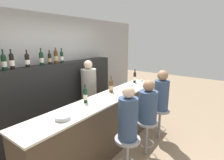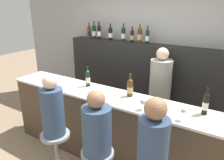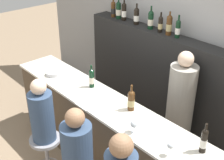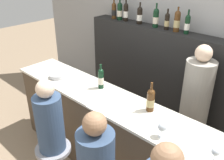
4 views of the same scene
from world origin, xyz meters
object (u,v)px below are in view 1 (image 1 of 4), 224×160
Objects in this scene: wine_bottle_backbar_4 at (41,58)px; bar_stool_left at (127,147)px; wine_glass_1 at (142,81)px; wine_bottle_backbar_2 at (12,61)px; wine_bottle_counter_1 at (111,86)px; metal_bowl at (63,117)px; bar_stool_right at (160,116)px; guest_seated_left at (128,116)px; bartender at (89,98)px; wine_bottle_backbar_1 at (4,62)px; wine_bottle_backbar_7 at (62,57)px; bar_stool_middle at (147,128)px; wine_bottle_backbar_6 at (56,57)px; wine_bottle_counter_2 at (135,77)px; wine_bottle_counter_0 at (85,95)px; guest_seated_right at (162,92)px; wine_glass_0 at (131,86)px; wine_bottle_backbar_3 at (27,60)px; wine_bottle_backbar_5 at (50,59)px; guest_seated_middle at (148,104)px.

wine_bottle_backbar_4 reaches higher than bar_stool_left.
wine_glass_1 is at bearing 19.24° from bar_stool_left.
wine_bottle_backbar_2 is 2.25× the size of wine_glass_1.
metal_bowl is (-1.34, -0.19, -0.10)m from wine_bottle_counter_1.
bar_stool_right is (1.96, -1.90, -1.21)m from wine_bottle_backbar_2.
bartender reaches higher than guest_seated_left.
wine_bottle_backbar_1 is at bearing 180.00° from wine_bottle_backbar_4.
bar_stool_right is at bearing -49.86° from wine_bottle_counter_1.
wine_bottle_backbar_7 reaches higher than metal_bowl.
wine_bottle_backbar_6 is at bearing 102.48° from bar_stool_middle.
bar_stool_middle is (1.43, -1.90, -1.20)m from wine_bottle_backbar_1.
bar_stool_middle is (-0.95, -0.78, -0.67)m from wine_bottle_counter_2.
bar_stool_middle is 1.00× the size of bar_stool_right.
bar_stool_middle is at bearing 0.00° from guest_seated_left.
bar_stool_right is (-0.13, -0.51, -0.65)m from wine_glass_1.
wine_bottle_counter_0 is 0.91× the size of wine_bottle_backbar_1.
guest_seated_right is at bearing 180.00° from bar_stool_right.
wine_bottle_counter_2 is 2.18× the size of wine_glass_0.
guest_seated_right is at bearing -64.05° from wine_bottle_backbar_7.
wine_bottle_backbar_2 is at bearing -180.00° from wine_bottle_backbar_3.
wine_glass_1 is (1.35, -1.39, -0.53)m from wine_bottle_backbar_5.
wine_bottle_counter_0 is at bearing 93.65° from guest_seated_left.
wine_bottle_backbar_2 is 0.88m from wine_bottle_backbar_6.
wine_bottle_counter_0 is at bearing -105.39° from wine_bottle_backbar_6.
wine_bottle_backbar_1 is at bearing 167.01° from bartender.
wine_bottle_counter_2 is at bearing -36.23° from wine_bottle_backbar_5.
wine_bottle_backbar_3 is 0.39× the size of guest_seated_left.
wine_bottle_backbar_7 is (0.76, -0.00, -0.00)m from wine_bottle_backbar_3.
wine_bottle_backbar_1 is 1.09× the size of wine_bottle_backbar_3.
wine_bottle_counter_1 is 1.04× the size of wine_bottle_backbar_7.
wine_bottle_backbar_4 reaches higher than guest_seated_right.
wine_bottle_backbar_1 is (-0.70, 1.12, 0.54)m from wine_bottle_counter_0.
wine_bottle_backbar_4 is 0.40× the size of guest_seated_right.
bartender is at bearing -32.50° from wine_bottle_backbar_6.
wine_bottle_backbar_3 is at bearing 142.55° from wine_glass_1.
bar_stool_middle is at bearing 0.00° from guest_seated_middle.
wine_glass_1 is at bearing -49.19° from wine_bottle_backbar_6.
wine_bottle_backbar_7 is (0.30, -0.00, 0.01)m from wine_bottle_backbar_5.
wine_bottle_backbar_5 is at bearing 122.78° from guest_seated_right.
wine_glass_1 is 0.84m from bar_stool_right.
guest_seated_left is at bearing 180.00° from bar_stool_middle.
guest_seated_middle is 0.92× the size of guest_seated_right.
wine_bottle_backbar_1 is 0.52× the size of bar_stool_middle.
wine_bottle_backbar_2 is 0.51× the size of bar_stool_left.
wine_glass_0 is at bearing -67.20° from wine_bottle_backbar_7.
wine_bottle_backbar_5 is at bearing 180.00° from wine_bottle_backbar_7.
wine_bottle_backbar_2 reaches higher than guest_seated_middle.
wine_bottle_backbar_3 is at bearing 162.95° from bartender.
bartender reaches higher than wine_glass_1.
wine_bottle_backbar_4 reaches higher than guest_seated_left.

